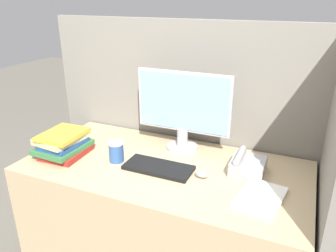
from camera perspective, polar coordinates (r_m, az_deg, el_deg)
cubicle_panel_rear at (r=2.17m, az=3.87°, el=-1.72°), size 1.96×0.04×1.48m
cubicle_panel_right at (r=1.73m, az=25.70°, el=-10.72°), size 0.04×0.83×1.48m
desk at (r=2.03m, az=-0.67°, el=-15.94°), size 1.56×0.77×0.73m
monitor at (r=1.92m, az=2.63°, el=2.68°), size 0.57×0.19×0.48m
keyboard at (r=1.78m, az=-1.67°, el=-7.24°), size 0.37×0.17×0.02m
mouse at (r=1.71m, az=5.86°, el=-8.42°), size 0.07×0.04×0.03m
coffee_cup at (r=1.86m, az=-9.00°, el=-4.46°), size 0.09×0.09×0.11m
book_stack at (r=2.00m, az=-17.73°, el=-2.96°), size 0.25×0.30×0.14m
desk_telephone at (r=1.78m, az=13.63°, el=-6.66°), size 0.17×0.19×0.11m
paper_pile at (r=1.60m, az=15.77°, el=-11.85°), size 0.23×0.30×0.02m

